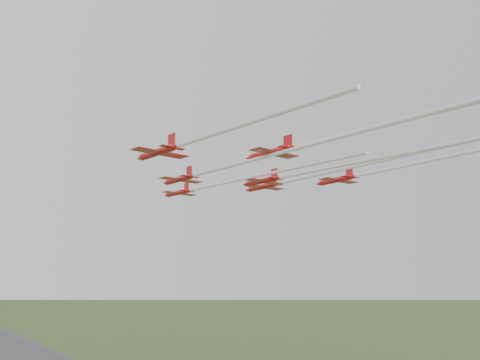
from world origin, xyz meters
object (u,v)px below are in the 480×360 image
jet_row3_left (190,142)px  jet_row3_mid (334,167)px  jet_lead (218,184)px  jet_row3_right (389,169)px  jet_row2_right (308,177)px  jet_row4_left (353,132)px  jet_row2_left (243,163)px

jet_row3_left → jet_row3_mid: size_ratio=0.77×
jet_lead → jet_row3_right: size_ratio=0.93×
jet_row2_right → jet_row4_left: size_ratio=0.96×
jet_row3_left → jet_row4_left: jet_row3_left is taller
jet_row3_left → jet_row4_left: bearing=-63.8°
jet_row3_right → jet_row4_left: (-27.69, -18.76, -1.45)m
jet_row2_left → jet_row3_left: jet_row3_left is taller
jet_lead → jet_row2_left: 21.30m
jet_row3_left → jet_row2_left: bearing=-7.0°
jet_row3_mid → jet_row4_left: 15.53m
jet_row2_left → jet_row3_left: (-9.67, -0.35, 2.04)m
jet_row2_right → jet_row3_mid: (-6.74, -14.78, -1.57)m
jet_row2_right → jet_row3_right: (12.63, -9.05, 1.34)m
jet_row4_left → jet_row2_left: bearing=92.9°
jet_row3_mid → jet_row4_left: size_ratio=1.01×
jet_lead → jet_row3_left: size_ratio=1.17×
jet_row2_right → jet_row3_mid: bearing=-118.7°
jet_lead → jet_row4_left: size_ratio=0.91×
jet_lead → jet_row3_mid: (5.87, -27.54, -0.80)m
jet_lead → jet_row4_left: 40.65m
jet_row3_mid → jet_row4_left: jet_row4_left is taller
jet_lead → jet_row3_mid: size_ratio=0.90×
jet_row3_right → jet_row3_left: bearing=175.1°
jet_row3_left → jet_row2_right: bearing=5.7°
jet_row2_left → jet_row4_left: size_ratio=1.13×
jet_row3_left → jet_row3_right: jet_row3_right is taller
jet_row3_mid → jet_row2_left: bearing=140.4°
jet_row2_right → jet_row3_left: 30.30m
jet_row3_left → jet_row4_left: (14.22, -20.10, -1.20)m
jet_row3_left → jet_row3_right: 41.93m
jet_row2_right → jet_row3_mid: size_ratio=0.95×
jet_row2_right → jet_row3_right: size_ratio=0.98×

